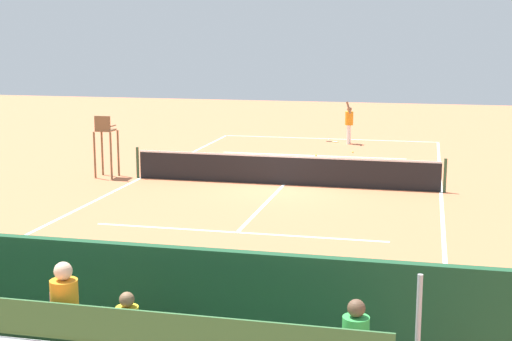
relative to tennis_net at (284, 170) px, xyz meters
The scene contains 10 objects.
ground_plane 0.50m from the tennis_net, ahead, with size 60.00×60.00×0.00m, color #CC7047.
court_line_markings 0.50m from the tennis_net, 90.00° to the right, with size 10.10×22.20×0.01m.
tennis_net is the anchor object (origin of this frame).
backdrop_wall 14.01m from the tennis_net, 90.00° to the left, with size 18.00×0.16×2.00m, color #1E4C2D.
umpire_chair 6.25m from the tennis_net, ahead, with size 0.67×0.67×2.14m.
courtside_bench 13.44m from the tennis_net, 99.02° to the left, with size 1.80×0.40×0.93m.
tennis_player 9.70m from the tennis_net, 96.40° to the right, with size 0.38×0.54×1.93m.
tennis_racket 10.04m from the tennis_net, 92.26° to the right, with size 0.58×0.35×0.03m.
tennis_ball_near 7.29m from the tennis_net, 102.09° to the right, with size 0.07×0.07×0.07m, color #CCDB33.
tennis_ball_far 5.95m from the tennis_net, 91.57° to the right, with size 0.07×0.07×0.07m, color #CCDB33.
Camera 1 is at (-4.51, 23.20, 4.87)m, focal length 51.69 mm.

